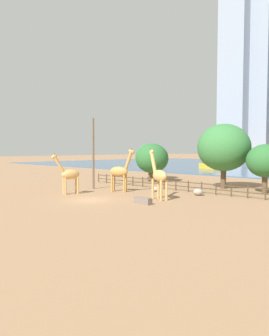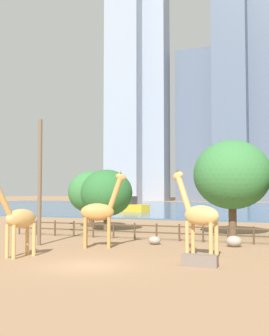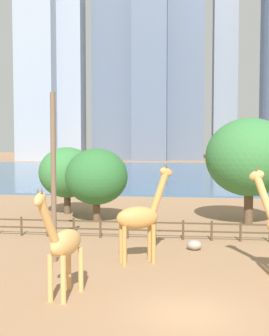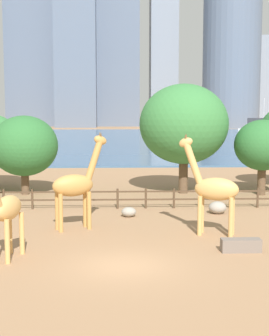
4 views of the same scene
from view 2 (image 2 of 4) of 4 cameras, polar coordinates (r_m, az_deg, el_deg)
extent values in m
plane|color=#9E7551|center=(99.81, 15.44, -5.25)|extent=(400.00, 400.00, 0.00)
cube|color=#3D6084|center=(96.82, 15.26, -5.26)|extent=(180.00, 86.00, 0.20)
cylinder|color=tan|center=(24.87, -16.03, -9.62)|extent=(0.26, 0.26, 1.89)
cylinder|color=tan|center=(25.33, -16.87, -9.49)|extent=(0.26, 0.26, 1.89)
cylinder|color=tan|center=(25.81, -13.47, -9.42)|extent=(0.26, 0.26, 1.89)
cylinder|color=tan|center=(26.25, -14.32, -9.30)|extent=(0.26, 0.26, 1.89)
ellipsoid|color=tan|center=(25.45, -15.11, -6.61)|extent=(1.31, 2.23, 1.09)
cylinder|color=tan|center=(24.59, -17.42, -4.08)|extent=(0.65, 1.38, 1.98)
cylinder|color=#C18C47|center=(29.04, -3.47, -8.65)|extent=(0.31, 0.31, 2.04)
cylinder|color=#C18C47|center=(28.41, -3.50, -8.77)|extent=(0.31, 0.31, 2.04)
cylinder|color=#C18C47|center=(29.12, -6.61, -8.61)|extent=(0.31, 0.31, 2.04)
cylinder|color=#C18C47|center=(28.49, -6.71, -8.73)|extent=(0.31, 0.31, 2.04)
ellipsoid|color=#C18C47|center=(28.66, -5.06, -5.96)|extent=(2.43, 1.72, 1.18)
cylinder|color=#C18C47|center=(28.58, -2.61, -3.36)|extent=(1.14, 0.76, 2.25)
ellipsoid|color=#C18C47|center=(28.60, -1.86, -1.23)|extent=(0.92, 0.67, 0.69)
cone|color=brown|center=(28.71, -1.86, -0.55)|extent=(0.14, 0.14, 0.21)
cone|color=brown|center=(28.52, -1.86, -0.53)|extent=(0.14, 0.14, 0.21)
cylinder|color=tan|center=(25.10, 7.14, -9.49)|extent=(0.30, 0.30, 2.04)
cylinder|color=tan|center=(25.62, 7.92, -9.36)|extent=(0.30, 0.30, 2.04)
cylinder|color=tan|center=(24.28, 10.30, -9.68)|extent=(0.30, 0.30, 2.04)
cylinder|color=tan|center=(24.82, 11.04, -9.53)|extent=(0.30, 0.30, 2.04)
ellipsoid|color=tan|center=(24.83, 9.05, -6.37)|extent=(2.42, 1.58, 1.18)
cylinder|color=tan|center=(25.45, 6.65, -3.40)|extent=(1.18, 0.71, 2.24)
ellipsoid|color=tan|center=(25.69, 5.91, -1.05)|extent=(0.92, 0.62, 0.69)
cone|color=brown|center=(25.63, 5.79, -0.28)|extent=(0.14, 0.14, 0.21)
cone|color=brown|center=(25.78, 6.02, -0.29)|extent=(0.14, 0.14, 0.21)
cylinder|color=brown|center=(30.59, -12.72, -1.83)|extent=(0.28, 0.28, 8.93)
ellipsoid|color=gray|center=(29.95, 13.33, -9.63)|extent=(1.08, 1.01, 0.76)
ellipsoid|color=gray|center=(30.51, 2.73, -9.76)|extent=(0.88, 0.78, 0.58)
cube|color=#72665B|center=(21.94, 8.83, -12.28)|extent=(1.80, 0.60, 0.60)
cylinder|color=#4C3826|center=(38.92, -15.33, -7.70)|extent=(0.14, 0.14, 1.30)
cylinder|color=#4C3826|center=(37.87, -13.09, -7.86)|extent=(0.14, 0.14, 1.30)
cylinder|color=#4C3826|center=(36.88, -10.72, -8.01)|extent=(0.14, 0.14, 1.30)
cylinder|color=#4C3826|center=(35.96, -8.23, -8.16)|extent=(0.14, 0.14, 1.30)
cylinder|color=#4C3826|center=(35.11, -5.60, -8.30)|extent=(0.14, 0.14, 1.30)
cylinder|color=#4C3826|center=(34.33, -2.86, -8.42)|extent=(0.14, 0.14, 1.30)
cylinder|color=#4C3826|center=(33.63, 0.02, -8.54)|extent=(0.14, 0.14, 1.30)
cylinder|color=#4C3826|center=(33.02, 3.00, -8.63)|extent=(0.14, 0.14, 1.30)
cylinder|color=#4C3826|center=(32.50, 6.09, -8.71)|extent=(0.14, 0.14, 1.30)
cylinder|color=#4C3826|center=(32.08, 9.28, -8.76)|extent=(0.14, 0.14, 1.30)
cylinder|color=#4C3826|center=(31.75, 12.54, -8.78)|extent=(0.14, 0.14, 1.30)
cylinder|color=#4C3826|center=(31.53, 15.86, -8.77)|extent=(0.14, 0.14, 1.30)
cube|color=#4C3826|center=(32.91, 3.39, -7.85)|extent=(26.10, 0.08, 0.10)
cube|color=#4C3826|center=(32.96, 3.39, -8.76)|extent=(26.10, 0.08, 0.10)
cylinder|color=brown|center=(45.40, -5.87, -6.87)|extent=(0.59, 0.59, 1.72)
ellipsoid|color=#387A3D|center=(45.30, -5.85, -3.27)|extent=(4.99, 4.99, 4.49)
cylinder|color=brown|center=(37.52, 13.15, -6.93)|extent=(0.68, 0.68, 2.57)
ellipsoid|color=#387A3D|center=(37.46, 13.07, -0.88)|extent=(6.67, 6.67, 6.01)
cylinder|color=brown|center=(40.82, -3.82, -7.35)|extent=(0.59, 0.59, 1.65)
ellipsoid|color=#2D6B33|center=(40.71, -3.80, -3.38)|extent=(5.00, 5.00, 4.50)
cube|color=gold|center=(76.71, -0.17, -5.41)|extent=(6.54, 4.49, 1.23)
cube|color=#333338|center=(77.22, -0.58, -4.39)|extent=(2.63, 2.24, 1.48)
cube|color=slate|center=(177.72, 16.98, 12.92)|extent=(17.35, 14.67, 105.37)
cube|color=#939EAD|center=(174.19, 2.29, 10.43)|extent=(13.23, 8.50, 89.65)
cube|color=slate|center=(166.51, 12.89, 10.50)|extent=(12.54, 11.90, 85.99)
cube|color=#939EAD|center=(175.90, -0.99, 12.10)|extent=(13.94, 15.52, 100.36)
cube|color=slate|center=(177.27, 8.72, 5.60)|extent=(16.40, 14.37, 61.54)
camera|label=1|loc=(15.49, 113.89, 5.89)|focal=35.00mm
camera|label=3|loc=(11.26, -46.96, 10.57)|focal=45.00mm
camera|label=4|loc=(10.75, -75.97, 14.48)|focal=55.00mm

